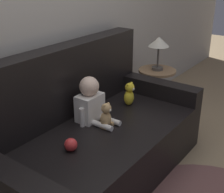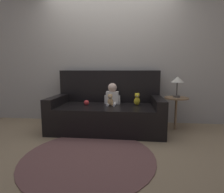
# 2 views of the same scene
# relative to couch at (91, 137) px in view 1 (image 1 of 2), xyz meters

# --- Properties ---
(ground_plane) EXTENTS (12.00, 12.00, 0.00)m
(ground_plane) POSITION_rel_couch_xyz_m (0.00, -0.08, -0.33)
(ground_plane) COLOR #9E8460
(wall_back) EXTENTS (8.00, 0.05, 2.60)m
(wall_back) POSITION_rel_couch_xyz_m (0.00, 0.48, 0.97)
(wall_back) COLOR #ADA89E
(wall_back) RESTS_ON ground_plane
(couch) EXTENTS (1.88, 0.94, 1.03)m
(couch) POSITION_rel_couch_xyz_m (0.00, 0.00, 0.00)
(couch) COLOR black
(couch) RESTS_ON ground_plane
(person_baby) EXTENTS (0.28, 0.34, 0.37)m
(person_baby) POSITION_rel_couch_xyz_m (0.09, 0.07, 0.26)
(person_baby) COLOR white
(person_baby) RESTS_ON couch
(teddy_bear_brown) EXTENTS (0.12, 0.09, 0.20)m
(teddy_bear_brown) POSITION_rel_couch_xyz_m (0.07, -0.10, 0.19)
(teddy_bear_brown) COLOR tan
(teddy_bear_brown) RESTS_ON couch
(plush_toy_side) EXTENTS (0.10, 0.10, 0.21)m
(plush_toy_side) POSITION_rel_couch_xyz_m (0.52, -0.02, 0.21)
(plush_toy_side) COLOR yellow
(plush_toy_side) RESTS_ON couch
(toy_ball) EXTENTS (0.09, 0.09, 0.09)m
(toy_ball) POSITION_rel_couch_xyz_m (-0.34, -0.11, 0.15)
(toy_ball) COLOR red
(toy_ball) RESTS_ON couch
(side_table) EXTENTS (0.40, 0.40, 0.92)m
(side_table) POSITION_rel_couch_xyz_m (1.20, 0.07, 0.35)
(side_table) COLOR #93704C
(side_table) RESTS_ON ground_plane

